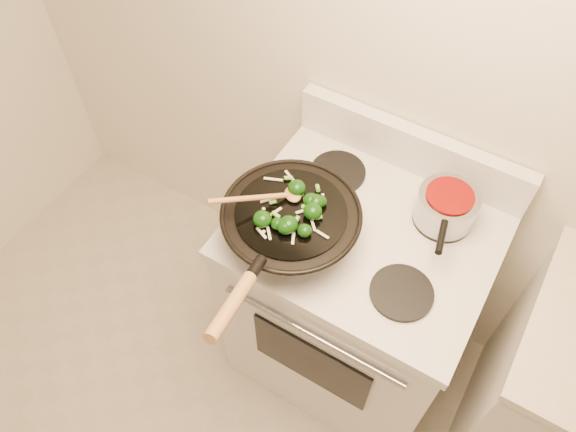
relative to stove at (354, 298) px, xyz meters
The scene contains 5 objects.
stove is the anchor object (origin of this frame).
wok 0.58m from the stove, 138.60° to the right, with size 0.40×0.67×0.24m.
stirfry 0.64m from the stove, 135.77° to the right, with size 0.27×0.24×0.05m.
wooden_spoon 0.68m from the stove, 147.53° to the right, with size 0.20×0.23×0.09m.
saucepan 0.57m from the stove, 38.82° to the left, with size 0.18×0.29×0.11m.
Camera 1 is at (0.22, 0.21, 2.32)m, focal length 35.00 mm.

